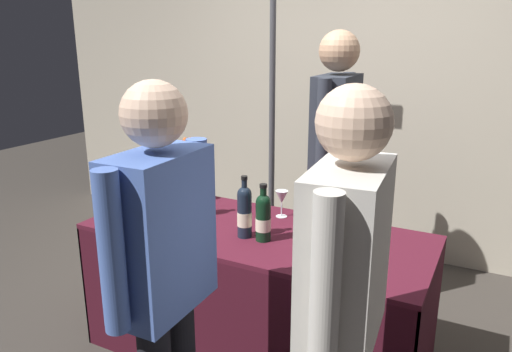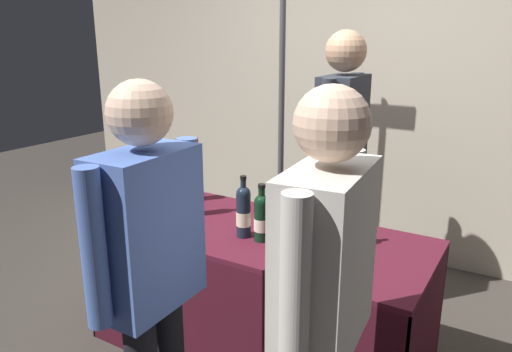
# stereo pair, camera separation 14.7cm
# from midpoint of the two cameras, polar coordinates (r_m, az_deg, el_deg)

# --- Properties ---
(ground_plane) EXTENTS (12.00, 12.00, 0.00)m
(ground_plane) POSITION_cam_midpoint_polar(r_m,az_deg,el_deg) (2.97, -1.51, -19.91)
(ground_plane) COLOR #38332D
(back_partition) EXTENTS (6.06, 0.12, 2.41)m
(back_partition) POSITION_cam_midpoint_polar(r_m,az_deg,el_deg) (4.06, 10.55, 8.13)
(back_partition) COLOR #B2A893
(back_partition) RESTS_ON ground_plane
(tasting_table) EXTENTS (1.83, 0.77, 0.75)m
(tasting_table) POSITION_cam_midpoint_polar(r_m,az_deg,el_deg) (2.70, -1.59, -10.79)
(tasting_table) COLOR #4C1423
(tasting_table) RESTS_ON ground_plane
(featured_wine_bottle) EXTENTS (0.08, 0.08, 0.32)m
(featured_wine_bottle) POSITION_cam_midpoint_polar(r_m,az_deg,el_deg) (2.47, -3.07, -4.16)
(featured_wine_bottle) COLOR #192333
(featured_wine_bottle) RESTS_ON tasting_table
(display_bottle_0) EXTENTS (0.07, 0.07, 0.31)m
(display_bottle_0) POSITION_cam_midpoint_polar(r_m,az_deg,el_deg) (2.79, -14.56, -2.60)
(display_bottle_0) COLOR #192333
(display_bottle_0) RESTS_ON tasting_table
(display_bottle_1) EXTENTS (0.08, 0.08, 0.30)m
(display_bottle_1) POSITION_cam_midpoint_polar(r_m,az_deg,el_deg) (2.43, -0.88, -4.80)
(display_bottle_1) COLOR black
(display_bottle_1) RESTS_ON tasting_table
(display_bottle_2) EXTENTS (0.07, 0.07, 0.33)m
(display_bottle_2) POSITION_cam_midpoint_polar(r_m,az_deg,el_deg) (2.40, 8.55, -4.90)
(display_bottle_2) COLOR #192333
(display_bottle_2) RESTS_ON tasting_table
(display_bottle_3) EXTENTS (0.08, 0.08, 0.32)m
(display_bottle_3) POSITION_cam_midpoint_polar(r_m,az_deg,el_deg) (2.79, -9.23, -1.97)
(display_bottle_3) COLOR black
(display_bottle_3) RESTS_ON tasting_table
(wine_glass_near_vendor) EXTENTS (0.07, 0.07, 0.16)m
(wine_glass_near_vendor) POSITION_cam_midpoint_polar(r_m,az_deg,el_deg) (2.75, 1.51, -2.59)
(wine_glass_near_vendor) COLOR silver
(wine_glass_near_vendor) RESTS_ON tasting_table
(wine_glass_mid) EXTENTS (0.07, 0.07, 0.12)m
(wine_glass_mid) POSITION_cam_midpoint_polar(r_m,az_deg,el_deg) (3.07, -13.39, -1.58)
(wine_glass_mid) COLOR silver
(wine_glass_mid) RESTS_ON tasting_table
(flower_vase) EXTENTS (0.08, 0.08, 0.41)m
(flower_vase) POSITION_cam_midpoint_polar(r_m,az_deg,el_deg) (3.05, -9.05, -0.37)
(flower_vase) COLOR slate
(flower_vase) RESTS_ON tasting_table
(vendor_presenter) EXTENTS (0.25, 0.58, 1.79)m
(vendor_presenter) POSITION_cam_midpoint_polar(r_m,az_deg,el_deg) (3.07, 7.91, 3.50)
(vendor_presenter) COLOR black
(vendor_presenter) RESTS_ON ground_plane
(taster_foreground_right) EXTENTS (0.22, 0.56, 1.62)m
(taster_foreground_right) POSITION_cam_midpoint_polar(r_m,az_deg,el_deg) (1.79, -13.26, -10.32)
(taster_foreground_right) COLOR black
(taster_foreground_right) RESTS_ON ground_plane
(taster_foreground_left) EXTENTS (0.25, 0.60, 1.62)m
(taster_foreground_left) POSITION_cam_midpoint_polar(r_m,az_deg,el_deg) (1.58, 7.65, -13.43)
(taster_foreground_left) COLOR #2D3347
(taster_foreground_left) RESTS_ON ground_plane
(booth_signpost) EXTENTS (0.48, 0.04, 2.35)m
(booth_signpost) POSITION_cam_midpoint_polar(r_m,az_deg,el_deg) (3.52, 0.72, 10.41)
(booth_signpost) COLOR #47474C
(booth_signpost) RESTS_ON ground_plane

